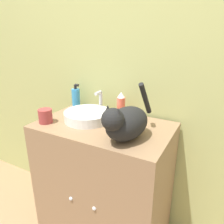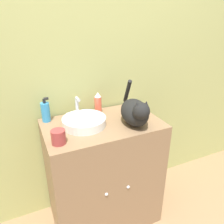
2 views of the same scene
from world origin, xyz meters
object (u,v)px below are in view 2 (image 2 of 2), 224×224
(soap_bottle, at_px, (46,112))
(spray_bottle, at_px, (98,103))
(cat, at_px, (135,112))
(cup, at_px, (58,137))

(soap_bottle, distance_m, spray_bottle, 0.38)
(cat, distance_m, soap_bottle, 0.62)
(soap_bottle, height_order, cup, soap_bottle)
(soap_bottle, xyz_separation_m, cup, (0.02, -0.33, -0.03))
(spray_bottle, relative_size, cup, 1.96)
(cat, xyz_separation_m, spray_bottle, (-0.16, 0.28, -0.01))
(cat, height_order, spray_bottle, cat)
(cat, height_order, soap_bottle, cat)
(spray_bottle, bearing_deg, soap_bottle, 176.42)
(spray_bottle, xyz_separation_m, cup, (-0.36, -0.31, -0.04))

